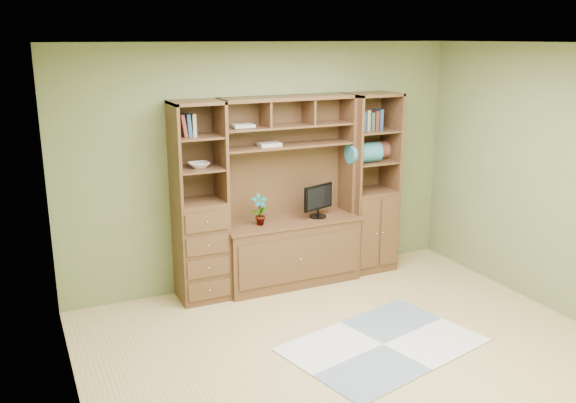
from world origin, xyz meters
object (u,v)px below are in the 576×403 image
center_hutch (291,194)px  monitor (318,195)px  left_tower (200,203)px  right_tower (370,183)px

center_hutch → monitor: center_hutch is taller
center_hutch → left_tower: size_ratio=1.00×
center_hutch → left_tower: 1.00m
center_hutch → left_tower: bearing=177.7°
left_tower → right_tower: size_ratio=1.00×
center_hutch → monitor: bearing=-6.4°
center_hutch → monitor: size_ratio=4.06×
right_tower → monitor: 0.72m
center_hutch → right_tower: same height
right_tower → monitor: bearing=-174.0°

